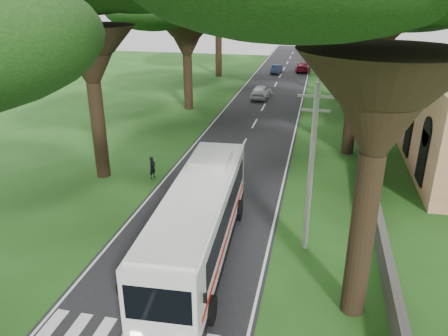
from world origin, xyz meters
name	(u,v)px	position (x,y,z in m)	size (l,w,h in m)	color
ground	(151,315)	(0.00, 0.00, 0.00)	(140.00, 140.00, 0.00)	#1D4614
road	(253,127)	(0.00, 25.00, 0.01)	(8.00, 120.00, 0.04)	black
property_wall	(358,130)	(9.00, 24.00, 0.60)	(0.35, 50.00, 1.20)	#383533
pole_near	(311,168)	(5.50, 6.00, 4.18)	(1.60, 0.24, 8.00)	gray
pole_mid	(319,81)	(5.50, 26.00, 4.18)	(1.60, 0.24, 8.00)	gray
pole_far	(322,51)	(5.50, 46.00, 4.18)	(1.60, 0.24, 8.00)	gray
coach_bus	(199,220)	(0.80, 4.19, 1.95)	(3.41, 12.42, 3.63)	white
distant_car_a	(261,92)	(-0.80, 35.94, 0.79)	(1.79, 4.44, 1.51)	#B7B6BB
distant_car_b	(276,69)	(-0.80, 51.90, 0.61)	(1.23, 3.53, 1.16)	navy
distant_car_c	(303,67)	(2.93, 54.32, 0.73)	(1.97, 4.86, 1.41)	maroon
pedestrian	(152,167)	(-4.64, 12.31, 0.75)	(0.54, 0.36, 1.49)	black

